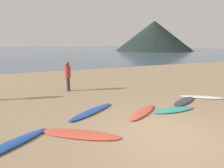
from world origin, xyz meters
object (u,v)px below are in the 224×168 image
Objects in this scene: surfboard_0 at (5,147)px; surfboard_6 at (202,97)px; surfboard_3 at (142,112)px; surfboard_4 at (174,110)px; surfboard_1 at (80,134)px; surfboard_2 at (92,111)px; person_0 at (68,74)px; surfboard_5 at (184,101)px.

surfboard_6 is at bearing -25.60° from surfboard_0.
surfboard_4 is at bearing -45.61° from surfboard_3.
surfboard_1 is 1.14× the size of surfboard_6.
surfboard_2 is (2.89, 1.61, -0.00)m from surfboard_0.
surfboard_0 is at bearing -17.54° from person_0.
surfboard_5 is at bearing 32.50° from surfboard_4.
surfboard_4 reaches higher than surfboard_1.
surfboard_1 is 2.83m from surfboard_3.
person_0 is at bearing 29.50° from surfboard_0.
surfboard_0 is 6.07m from surfboard_4.
surfboard_1 is 1.30× the size of surfboard_4.
surfboard_6 is at bearing 21.94° from surfboard_4.
surfboard_4 reaches higher than surfboard_6.
surfboard_6 reaches higher than surfboard_1.
surfboard_3 is at bearing 165.24° from surfboard_5.
surfboard_0 reaches higher than surfboard_5.
surfboard_2 reaches higher than surfboard_4.
surfboard_3 is (4.73, 0.75, -0.00)m from surfboard_0.
surfboard_4 is at bearing -30.06° from surfboard_0.
surfboard_3 is (1.84, -0.85, -0.00)m from surfboard_2.
surfboard_1 is (2.01, -0.07, -0.01)m from surfboard_0.
surfboard_5 is (5.28, 1.24, 0.01)m from surfboard_1.
surfboard_0 is 1.33× the size of surfboard_5.
surfboard_3 is 1.18× the size of person_0.
surfboard_6 is (1.34, 0.18, -0.01)m from surfboard_5.
surfboard_4 is 2.73m from surfboard_6.
surfboard_2 reaches higher than surfboard_3.
surfboard_1 is 1.28× the size of surfboard_5.
person_0 reaches higher than surfboard_3.
surfboard_4 is at bearing 43.41° from person_0.
surfboard_0 is at bearing 177.21° from surfboard_2.
surfboard_2 reaches higher than surfboard_1.
surfboard_3 is at bearing 171.05° from surfboard_4.
surfboard_3 is 0.92× the size of surfboard_6.
surfboard_2 is 3.36m from surfboard_4.
surfboard_5 is at bearing -25.38° from surfboard_0.
surfboard_0 is 1.04× the size of surfboard_1.
surfboard_5 reaches higher than surfboard_6.
surfboard_1 is at bearing 169.16° from surfboard_5.
person_0 reaches higher than surfboard_5.
surfboard_2 is at bearing 163.34° from surfboard_4.
surfboard_0 reaches higher than surfboard_4.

